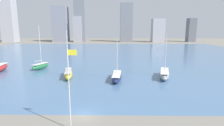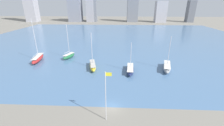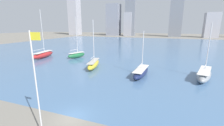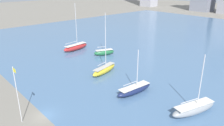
{
  "view_description": "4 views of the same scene",
  "coord_description": "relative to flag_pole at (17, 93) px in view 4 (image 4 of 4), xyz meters",
  "views": [
    {
      "loc": [
        4.82,
        -25.12,
        13.09
      ],
      "look_at": [
        4.27,
        13.79,
        5.67
      ],
      "focal_mm": 28.0,
      "sensor_mm": 36.0,
      "label": 1
    },
    {
      "loc": [
        1.37,
        -27.99,
        22.23
      ],
      "look_at": [
        -0.67,
        15.37,
        4.8
      ],
      "focal_mm": 24.0,
      "sensor_mm": 36.0,
      "label": 2
    },
    {
      "loc": [
        10.45,
        -14.02,
        11.18
      ],
      "look_at": [
        -0.27,
        15.39,
        3.51
      ],
      "focal_mm": 24.0,
      "sensor_mm": 36.0,
      "label": 3
    },
    {
      "loc": [
        34.81,
        -14.18,
        24.1
      ],
      "look_at": [
        -2.2,
        19.36,
        5.25
      ],
      "focal_mm": 35.0,
      "sensor_mm": 36.0,
      "label": 4
    }
  ],
  "objects": [
    {
      "name": "sailboat_gray",
      "position": [
        19.54,
        25.63,
        -4.8
      ],
      "size": [
        5.26,
        10.75,
        11.91
      ],
      "rotation": [
        0.0,
        0.0,
        -0.27
      ],
      "color": "gray",
      "rests_on": "harbor_water"
    },
    {
      "name": "sailboat_green",
      "position": [
        -19.13,
        35.79,
        -4.8
      ],
      "size": [
        4.49,
        7.45,
        14.45
      ],
      "rotation": [
        0.0,
        0.0,
        -0.37
      ],
      "color": "#236B3D",
      "rests_on": "harbor_water"
    },
    {
      "name": "sailboat_yellow",
      "position": [
        -7.09,
        25.63,
        -4.81
      ],
      "size": [
        4.27,
        9.97,
        12.89
      ],
      "rotation": [
        0.0,
        0.0,
        0.23
      ],
      "color": "yellow",
      "rests_on": "harbor_water"
    },
    {
      "name": "sailboat_red",
      "position": [
        -30.69,
        31.78,
        -4.71
      ],
      "size": [
        4.01,
        11.15,
        16.84
      ],
      "rotation": [
        0.0,
        0.0,
        0.14
      ],
      "color": "#B72828",
      "rests_on": "harbor_water"
    },
    {
      "name": "flag_pole",
      "position": [
        0.0,
        0.0,
        0.0
      ],
      "size": [
        1.24,
        0.14,
        10.85
      ],
      "color": "silver",
      "rests_on": "ground_plane"
    },
    {
      "name": "harbor_water",
      "position": [
        0.92,
        73.9,
        -5.91
      ],
      "size": [
        180.0,
        140.0,
        0.0
      ],
      "color": "#4C7099",
      "rests_on": "ground_plane"
    },
    {
      "name": "ground_plane",
      "position": [
        0.92,
        3.9,
        -5.91
      ],
      "size": [
        500.0,
        500.0,
        0.0
      ],
      "primitive_type": "plane",
      "color": "gray"
    },
    {
      "name": "sailboat_navy",
      "position": [
        6.34,
        23.22,
        -4.95
      ],
      "size": [
        3.25,
        9.92,
        10.23
      ],
      "rotation": [
        0.0,
        0.0,
        -0.08
      ],
      "color": "#19234C",
      "rests_on": "harbor_water"
    }
  ]
}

